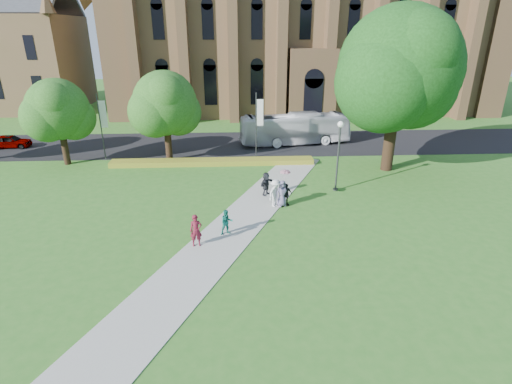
{
  "coord_description": "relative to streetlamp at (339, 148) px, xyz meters",
  "views": [
    {
      "loc": [
        0.06,
        -20.93,
        11.26
      ],
      "look_at": [
        1.31,
        2.57,
        1.6
      ],
      "focal_mm": 28.0,
      "sensor_mm": 36.0,
      "label": 1
    }
  ],
  "objects": [
    {
      "name": "tour_coach",
      "position": [
        -1.23,
        13.15,
        -1.69
      ],
      "size": [
        11.67,
        4.36,
        3.18
      ],
      "primitive_type": "imported",
      "rotation": [
        0.0,
        0.0,
        1.72
      ],
      "color": "silver",
      "rests_on": "road"
    },
    {
      "name": "street_tree_0",
      "position": [
        -22.5,
        7.5,
        1.58
      ],
      "size": [
        5.2,
        5.2,
        7.5
      ],
      "color": "#332114",
      "rests_on": "ground"
    },
    {
      "name": "pedestrian_3",
      "position": [
        -4.08,
        -2.59,
        -2.47
      ],
      "size": [
        0.99,
        0.71,
        1.57
      ],
      "primitive_type": "imported",
      "rotation": [
        0.0,
        0.0,
        0.41
      ],
      "color": "black",
      "rests_on": "footpath"
    },
    {
      "name": "banner_pole_1",
      "position": [
        -19.39,
        8.7,
        0.09
      ],
      "size": [
        0.7,
        0.1,
        6.0
      ],
      "color": "#38383D",
      "rests_on": "ground"
    },
    {
      "name": "ground",
      "position": [
        -7.5,
        -6.5,
        -3.3
      ],
      "size": [
        160.0,
        160.0,
        0.0
      ],
      "primitive_type": "plane",
      "color": "#316E21",
      "rests_on": "ground"
    },
    {
      "name": "street_tree_1",
      "position": [
        -13.5,
        8.0,
        1.93
      ],
      "size": [
        5.6,
        5.6,
        8.05
      ],
      "color": "#332114",
      "rests_on": "ground"
    },
    {
      "name": "car_0",
      "position": [
        -30.23,
        13.18,
        -2.62
      ],
      "size": [
        3.94,
        1.77,
        1.31
      ],
      "primitive_type": "imported",
      "rotation": [
        0.0,
        0.0,
        1.63
      ],
      "color": "gray",
      "rests_on": "road"
    },
    {
      "name": "pedestrian_5",
      "position": [
        -5.28,
        -0.68,
        -2.4
      ],
      "size": [
        1.42,
        1.54,
        1.71
      ],
      "primitive_type": "imported",
      "rotation": [
        0.0,
        0.0,
        0.87
      ],
      "color": "#23252A",
      "rests_on": "footpath"
    },
    {
      "name": "road",
      "position": [
        -7.5,
        13.5,
        -3.29
      ],
      "size": [
        160.0,
        10.0,
        0.02
      ],
      "primitive_type": "cube",
      "color": "black",
      "rests_on": "ground"
    },
    {
      "name": "parasol",
      "position": [
        -4.17,
        -2.58,
        -1.11
      ],
      "size": [
        0.77,
        0.77,
        0.64
      ],
      "primitive_type": "imported",
      "rotation": [
        0.0,
        0.0,
        0.05
      ],
      "color": "#DD9CB6",
      "rests_on": "pedestrian_4"
    },
    {
      "name": "streetlamp",
      "position": [
        0.0,
        0.0,
        0.0
      ],
      "size": [
        0.44,
        0.44,
        5.24
      ],
      "color": "#38383D",
      "rests_on": "ground"
    },
    {
      "name": "footpath",
      "position": [
        -7.5,
        -5.5,
        -3.28
      ],
      "size": [
        15.58,
        28.54,
        0.04
      ],
      "primitive_type": "cube",
      "rotation": [
        0.0,
        0.0,
        -0.44
      ],
      "color": "#B2B2A8",
      "rests_on": "ground"
    },
    {
      "name": "flower_hedge",
      "position": [
        -9.5,
        6.7,
        -3.07
      ],
      "size": [
        18.0,
        1.4,
        0.45
      ],
      "primitive_type": "cube",
      "color": "gold",
      "rests_on": "ground"
    },
    {
      "name": "banner_pole_0",
      "position": [
        -5.39,
        8.7,
        0.09
      ],
      "size": [
        0.7,
        0.1,
        6.0
      ],
      "color": "#38383D",
      "rests_on": "ground"
    },
    {
      "name": "pedestrian_1",
      "position": [
        -8.04,
        -6.55,
        -2.48
      ],
      "size": [
        0.88,
        0.76,
        1.54
      ],
      "primitive_type": "imported",
      "rotation": [
        0.0,
        0.0,
        0.27
      ],
      "color": "#167260",
      "rests_on": "footpath"
    },
    {
      "name": "pedestrian_0",
      "position": [
        -9.7,
        -7.8,
        -2.33
      ],
      "size": [
        0.74,
        0.54,
        1.85
      ],
      "primitive_type": "imported",
      "rotation": [
        0.0,
        0.0,
        0.15
      ],
      "color": "maroon",
      "rests_on": "footpath"
    },
    {
      "name": "pedestrian_4",
      "position": [
        -4.35,
        -2.68,
        -2.34
      ],
      "size": [
        1.03,
        0.84,
        1.82
      ],
      "primitive_type": "imported",
      "rotation": [
        0.0,
        0.0,
        0.33
      ],
      "color": "slate",
      "rests_on": "footpath"
    },
    {
      "name": "large_tree",
      "position": [
        5.5,
        4.5,
        5.07
      ],
      "size": [
        9.6,
        9.6,
        13.2
      ],
      "color": "#332114",
      "rests_on": "ground"
    },
    {
      "name": "cathedral",
      "position": [
        2.5,
        33.23,
        9.69
      ],
      "size": [
        52.6,
        18.25,
        28.0
      ],
      "color": "brown",
      "rests_on": "ground"
    },
    {
      "name": "pedestrian_2",
      "position": [
        -4.81,
        -2.71,
        -2.3
      ],
      "size": [
        1.36,
        1.38,
        1.91
      ],
      "primitive_type": "imported",
      "rotation": [
        0.0,
        0.0,
        0.8
      ],
      "color": "silver",
      "rests_on": "footpath"
    }
  ]
}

